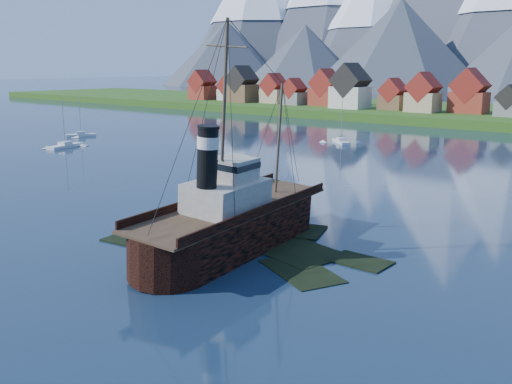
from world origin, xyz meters
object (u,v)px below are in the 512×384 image
Objects in this scene: sailboat_b at (81,135)px; tugboat_wreck at (242,218)px; sailboat_c at (341,142)px; sailboat_a at (65,146)px.

tugboat_wreck is at bearing 6.11° from sailboat_b.
tugboat_wreck is 108.12m from sailboat_b.
tugboat_wreck is 2.81× the size of sailboat_b.
sailboat_b is 71.37m from sailboat_c.
tugboat_wreck is 87.09m from sailboat_c.
sailboat_a reaches higher than sailboat_c.
tugboat_wreck is at bearing -114.50° from sailboat_c.
tugboat_wreck reaches higher than sailboat_c.
sailboat_a reaches higher than sailboat_b.
tugboat_wreck is 2.64× the size of sailboat_a.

